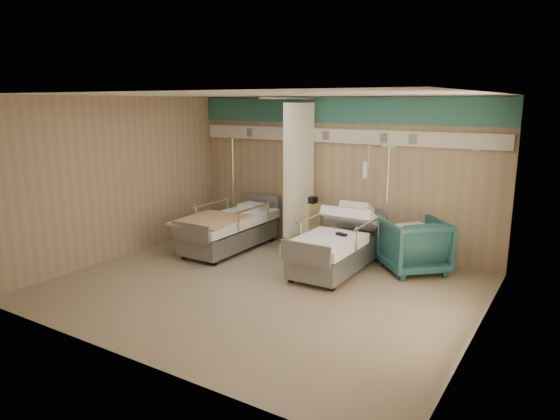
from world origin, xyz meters
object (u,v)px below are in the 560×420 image
(bedside_cabinet, at_px, (303,225))
(iv_stand_right, at_px, (385,239))
(bed_left, at_px, (230,233))
(iv_stand_left, at_px, (234,217))
(visitor_armchair, at_px, (414,245))
(bed_right, at_px, (337,252))

(bedside_cabinet, distance_m, iv_stand_right, 1.65)
(bed_left, height_order, iv_stand_left, iv_stand_left)
(bed_left, xyz_separation_m, bedside_cabinet, (1.05, 0.90, 0.11))
(visitor_armchair, xyz_separation_m, iv_stand_left, (-3.75, 0.16, -0.02))
(bed_left, height_order, bedside_cabinet, bedside_cabinet)
(bed_left, relative_size, visitor_armchair, 2.25)
(bed_right, height_order, bed_left, same)
(iv_stand_right, relative_size, iv_stand_left, 0.99)
(iv_stand_left, bearing_deg, iv_stand_right, 1.48)
(visitor_armchair, distance_m, iv_stand_left, 3.75)
(iv_stand_right, bearing_deg, iv_stand_left, -178.52)
(bed_right, bearing_deg, bed_left, 180.00)
(bed_right, xyz_separation_m, bed_left, (-2.20, 0.00, 0.00))
(bed_right, relative_size, iv_stand_right, 1.08)
(bed_left, relative_size, bedside_cabinet, 2.54)
(bedside_cabinet, height_order, iv_stand_right, iv_stand_right)
(bed_left, xyz_separation_m, visitor_armchair, (3.27, 0.60, 0.12))
(bed_right, height_order, iv_stand_left, iv_stand_left)
(bed_right, distance_m, bedside_cabinet, 1.46)
(visitor_armchair, distance_m, iv_stand_right, 0.62)
(visitor_armchair, height_order, iv_stand_left, iv_stand_left)
(iv_stand_right, bearing_deg, bed_left, -162.68)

